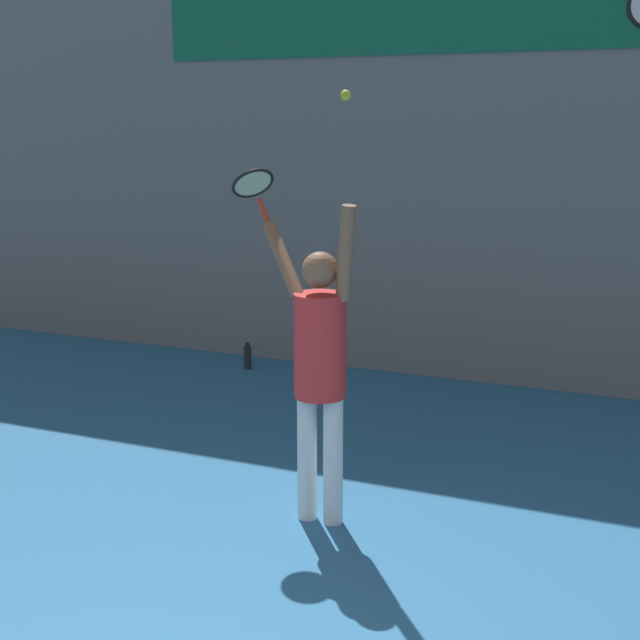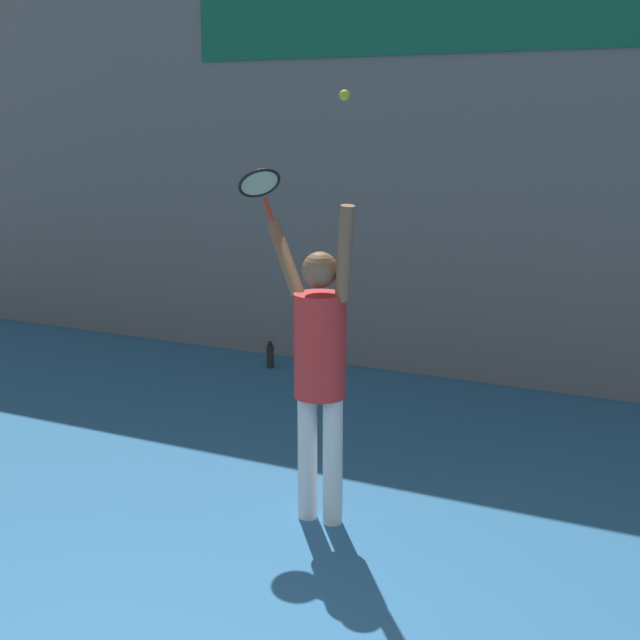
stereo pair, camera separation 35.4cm
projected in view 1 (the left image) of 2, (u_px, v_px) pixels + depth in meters
back_wall at (483, 131)px, 8.60m from camera, size 18.00×0.10×5.00m
sponsor_banner at (486, 13)px, 8.31m from camera, size 6.83×0.02×0.71m
tennis_player at (320, 358)px, 5.70m from camera, size 0.82×0.50×2.11m
tennis_racket at (254, 186)px, 6.09m from camera, size 0.40×0.39×0.38m
tennis_ball at (346, 95)px, 5.22m from camera, size 0.06×0.06×0.06m
water_bottle at (248, 357)px, 9.53m from camera, size 0.08×0.08×0.29m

